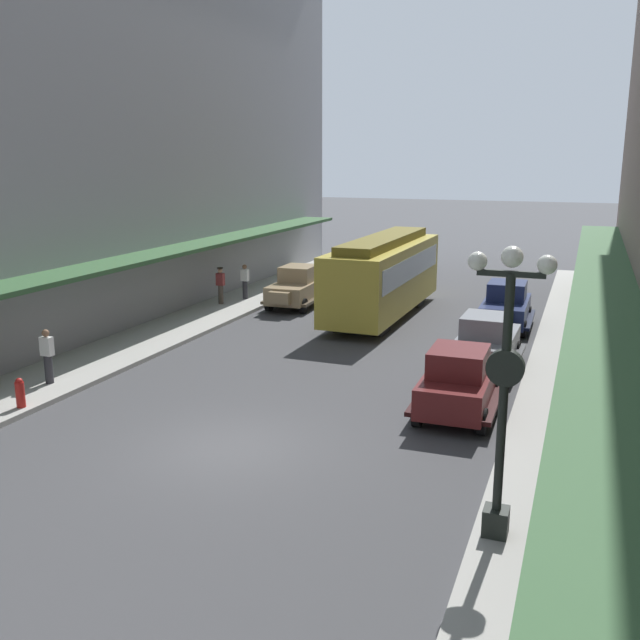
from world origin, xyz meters
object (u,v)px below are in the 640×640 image
object	(u,v)px
streetcar	(384,273)
pedestrian_0	(48,356)
parked_car_1	(506,305)
parked_car_0	(486,341)
parked_car_2	(459,379)
parked_car_3	(297,286)
fire_hydrant	(20,393)
lamp_post_with_clock	(504,383)
pedestrian_1	(245,281)
pedestrian_2	(221,285)

from	to	relation	value
streetcar	pedestrian_0	distance (m)	14.44
parked_car_1	parked_car_0	bearing A→B (deg)	-89.37
parked_car_2	pedestrian_0	bearing A→B (deg)	-169.21
parked_car_3	fire_hydrant	bearing A→B (deg)	-95.94
parked_car_3	fire_hydrant	world-z (taller)	parked_car_3
fire_hydrant	lamp_post_with_clock	bearing A→B (deg)	-9.45
pedestrian_0	pedestrian_1	bearing A→B (deg)	91.44
parked_car_0	lamp_post_with_clock	world-z (taller)	lamp_post_with_clock
parked_car_2	pedestrian_1	world-z (taller)	parked_car_2
parked_car_1	fire_hydrant	xyz separation A→B (m)	(-11.03, -14.45, -0.38)
parked_car_1	pedestrian_1	distance (m)	12.16
lamp_post_with_clock	fire_hydrant	size ratio (longest dim) A/B	6.29
parked_car_3	streetcar	bearing A→B (deg)	-8.98
parked_car_0	parked_car_3	xyz separation A→B (m)	(-9.50, 6.95, 0.00)
fire_hydrant	pedestrian_2	world-z (taller)	pedestrian_2
parked_car_1	parked_car_2	distance (m)	10.28
parked_car_0	pedestrian_0	world-z (taller)	parked_car_0
parked_car_0	pedestrian_2	xyz separation A→B (m)	(-12.69, 5.54, 0.07)
parked_car_1	streetcar	bearing A→B (deg)	176.91
parked_car_2	pedestrian_2	bearing A→B (deg)	141.96
parked_car_0	fire_hydrant	distance (m)	13.96
fire_hydrant	pedestrian_1	distance (m)	15.49
pedestrian_0	pedestrian_1	world-z (taller)	same
parked_car_0	parked_car_1	size ratio (longest dim) A/B	1.00
parked_car_0	pedestrian_1	size ratio (longest dim) A/B	2.61
streetcar	pedestrian_1	world-z (taller)	streetcar
pedestrian_0	pedestrian_2	bearing A→B (deg)	94.01
fire_hydrant	pedestrian_0	xyz separation A→B (m)	(-0.75, 1.93, 0.43)
streetcar	pedestrian_0	xyz separation A→B (m)	(-6.63, -12.80, -0.91)
pedestrian_0	parked_car_2	bearing A→B (deg)	10.79
streetcar	pedestrian_1	size ratio (longest dim) A/B	5.87
parked_car_0	lamp_post_with_clock	xyz separation A→B (m)	(1.65, -10.58, 2.04)
lamp_post_with_clock	fire_hydrant	bearing A→B (deg)	170.55
streetcar	pedestrian_0	world-z (taller)	streetcar
parked_car_3	pedestrian_0	world-z (taller)	parked_car_3
parked_car_1	parked_car_3	world-z (taller)	same
parked_car_1	parked_car_2	bearing A→B (deg)	-90.34
parked_car_1	streetcar	xyz separation A→B (m)	(-5.15, 0.28, 0.96)
parked_car_3	pedestrian_1	xyz separation A→B (m)	(-2.69, 0.04, 0.05)
parked_car_2	fire_hydrant	size ratio (longest dim) A/B	5.22
pedestrian_0	pedestrian_2	size ratio (longest dim) A/B	0.98
parked_car_0	streetcar	distance (m)	8.21
pedestrian_0	pedestrian_1	xyz separation A→B (m)	(-0.34, 13.51, 0.00)
streetcar	pedestrian_1	distance (m)	7.07
parked_car_2	streetcar	bearing A→B (deg)	115.71
streetcar	lamp_post_with_clock	size ratio (longest dim) A/B	1.87
parked_car_3	pedestrian_2	bearing A→B (deg)	-156.24
parked_car_1	fire_hydrant	world-z (taller)	parked_car_1
parked_car_3	pedestrian_1	bearing A→B (deg)	179.17
pedestrian_0	lamp_post_with_clock	bearing A→B (deg)	-16.72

